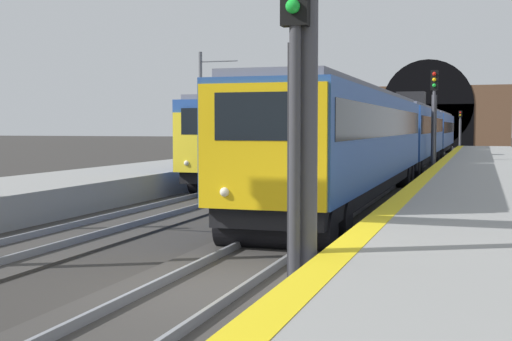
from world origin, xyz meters
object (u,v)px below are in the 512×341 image
Objects in this scene: railway_signal_near at (295,97)px; catenary_mast_near at (201,109)px; train_adjacent_platform at (330,134)px; railway_signal_mid at (434,113)px; train_main_approaching at (410,133)px; railway_signal_far at (460,127)px.

railway_signal_near is 33.47m from catenary_mast_near.
train_adjacent_platform is 35.74m from railway_signal_near.
train_main_approaching is at bearing -163.94° from railway_signal_mid.
railway_signal_mid is (-6.26, -1.80, 1.12)m from train_main_approaching.
railway_signal_near is at bearing 0.00° from railway_signal_mid.
railway_signal_mid is (-6.42, -6.93, 1.16)m from train_adjacent_platform.
railway_signal_mid reaches higher than train_main_approaching.
train_main_approaching is 34.94m from railway_signal_near.
railway_signal_mid is 0.78× the size of catenary_mast_near.
train_main_approaching is 6.61m from railway_signal_mid.
train_adjacent_platform is 8.53m from catenary_mast_near.
train_adjacent_platform is at bearing -132.83° from railway_signal_mid.
railway_signal_far is at bearing 177.22° from train_main_approaching.
train_main_approaching is 13.90× the size of railway_signal_far.
catenary_mast_near is (-42.85, 13.93, 1.09)m from railway_signal_far.
catenary_mast_near reaches higher than railway_signal_far.
train_main_approaching is 8.56× the size of catenary_mast_near.
railway_signal_near reaches higher than train_adjacent_platform.
railway_signal_near is 1.15× the size of railway_signal_far.
railway_signal_far is (38.40, -1.80, 0.38)m from train_main_approaching.
train_adjacent_platform is at bearing -56.60° from catenary_mast_near.
railway_signal_far is (38.23, -6.93, 0.42)m from train_adjacent_platform.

